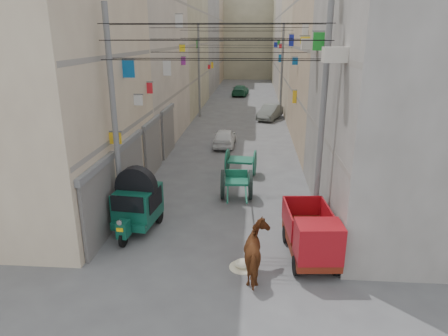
# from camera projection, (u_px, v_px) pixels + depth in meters

# --- Properties ---
(building_row_left) EXTENTS (8.00, 62.00, 14.00)m
(building_row_left) POSITION_uv_depth(u_px,v_px,m) (164.00, 41.00, 40.24)
(building_row_left) COLOR beige
(building_row_left) RESTS_ON ground
(building_row_right) EXTENTS (8.00, 62.00, 14.00)m
(building_row_right) POSITION_uv_depth(u_px,v_px,m) (324.00, 41.00, 39.08)
(building_row_right) COLOR gray
(building_row_right) RESTS_ON ground
(end_cap_building) EXTENTS (22.00, 10.00, 13.00)m
(end_cap_building) POSITION_uv_depth(u_px,v_px,m) (248.00, 39.00, 69.82)
(end_cap_building) COLOR #B1AA8C
(end_cap_building) RESTS_ON ground
(shutters_left) EXTENTS (0.18, 14.40, 2.88)m
(shutters_left) POSITION_uv_depth(u_px,v_px,m) (144.00, 156.00, 19.02)
(shutters_left) COLOR #4A494E
(shutters_left) RESTS_ON ground
(signboards) EXTENTS (8.22, 40.52, 5.67)m
(signboards) POSITION_uv_depth(u_px,v_px,m) (237.00, 87.00, 28.81)
(signboards) COLOR red
(signboards) RESTS_ON ground
(ac_units) EXTENTS (0.70, 6.55, 3.35)m
(ac_units) POSITION_uv_depth(u_px,v_px,m) (323.00, 21.00, 14.04)
(ac_units) COLOR #B9B2A6
(ac_units) RESTS_ON ground
(utility_poles) EXTENTS (7.40, 22.20, 8.00)m
(utility_poles) POSITION_uv_depth(u_px,v_px,m) (233.00, 87.00, 24.22)
(utility_poles) COLOR slate
(utility_poles) RESTS_ON ground
(overhead_cables) EXTENTS (7.40, 22.52, 1.12)m
(overhead_cables) POSITION_uv_depth(u_px,v_px,m) (231.00, 39.00, 20.89)
(overhead_cables) COLOR black
(overhead_cables) RESTS_ON ground
(auto_rickshaw) EXTENTS (1.73, 2.72, 1.87)m
(auto_rickshaw) POSITION_uv_depth(u_px,v_px,m) (137.00, 202.00, 14.74)
(auto_rickshaw) COLOR black
(auto_rickshaw) RESTS_ON ground
(tonga_cart) EXTENTS (1.45, 3.00, 1.33)m
(tonga_cart) POSITION_uv_depth(u_px,v_px,m) (236.00, 184.00, 17.67)
(tonga_cart) COLOR black
(tonga_cart) RESTS_ON ground
(mini_truck) EXTENTS (1.62, 3.19, 1.74)m
(mini_truck) POSITION_uv_depth(u_px,v_px,m) (312.00, 240.00, 12.56)
(mini_truck) COLOR black
(mini_truck) RESTS_ON ground
(second_cart) EXTENTS (1.65, 1.50, 1.34)m
(second_cart) POSITION_uv_depth(u_px,v_px,m) (241.00, 161.00, 20.79)
(second_cart) COLOR #13573F
(second_cart) RESTS_ON ground
(feed_sack) EXTENTS (0.54, 0.44, 0.27)m
(feed_sack) POSITION_uv_depth(u_px,v_px,m) (243.00, 264.00, 12.52)
(feed_sack) COLOR beige
(feed_sack) RESTS_ON ground
(horse) EXTENTS (0.97, 1.93, 1.59)m
(horse) POSITION_uv_depth(u_px,v_px,m) (258.00, 253.00, 11.86)
(horse) COLOR brown
(horse) RESTS_ON ground
(distant_car_white) EXTENTS (1.47, 3.47, 1.17)m
(distant_car_white) POSITION_uv_depth(u_px,v_px,m) (225.00, 137.00, 26.28)
(distant_car_white) COLOR white
(distant_car_white) RESTS_ON ground
(distant_car_grey) EXTENTS (2.53, 4.05, 1.26)m
(distant_car_grey) POSITION_uv_depth(u_px,v_px,m) (270.00, 112.00, 34.82)
(distant_car_grey) COLOR #5E6460
(distant_car_grey) RESTS_ON ground
(distant_car_green) EXTENTS (2.09, 4.47, 1.26)m
(distant_car_green) POSITION_uv_depth(u_px,v_px,m) (240.00, 90.00, 48.86)
(distant_car_green) COLOR #226343
(distant_car_green) RESTS_ON ground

